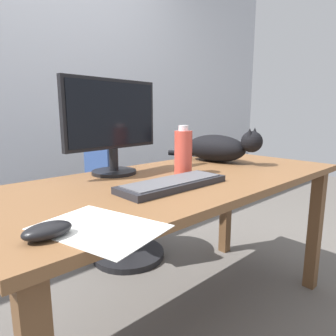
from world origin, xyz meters
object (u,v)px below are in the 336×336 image
(office_chair, at_px, (121,200))
(cat, at_px, (219,147))
(keyboard, at_px, (173,183))
(monitor, at_px, (113,123))
(computer_mouse, at_px, (47,230))
(water_bottle, at_px, (183,152))

(office_chair, height_order, cat, office_chair)
(office_chair, height_order, keyboard, office_chair)
(monitor, relative_size, keyboard, 1.09)
(keyboard, bearing_deg, monitor, 94.41)
(office_chair, xyz_separation_m, cat, (0.28, -0.57, 0.38))
(computer_mouse, height_order, water_bottle, water_bottle)
(office_chair, relative_size, keyboard, 2.15)
(cat, distance_m, computer_mouse, 1.16)
(water_bottle, bearing_deg, cat, 13.43)
(monitor, height_order, computer_mouse, monitor)
(cat, distance_m, water_bottle, 0.39)
(cat, relative_size, computer_mouse, 5.56)
(computer_mouse, bearing_deg, keyboard, 14.96)
(keyboard, height_order, water_bottle, water_bottle)
(office_chair, relative_size, cat, 1.55)
(computer_mouse, bearing_deg, office_chair, 49.28)
(office_chair, bearing_deg, computer_mouse, -130.72)
(monitor, bearing_deg, office_chair, 54.29)
(cat, bearing_deg, computer_mouse, -161.23)
(keyboard, distance_m, cat, 0.63)
(office_chair, distance_m, keyboard, 0.91)
(monitor, distance_m, keyboard, 0.42)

